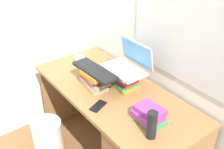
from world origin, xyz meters
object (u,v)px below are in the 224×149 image
at_px(book_stack_side, 149,115).
at_px(computer_mouse, 138,108).
at_px(water_bottle, 152,125).
at_px(laptop, 129,63).
at_px(book_stack_tall, 123,79).
at_px(keyboard, 95,70).
at_px(wastebasket, 48,136).
at_px(mug, 80,60).
at_px(book_stack_keyboard_riser, 95,80).
at_px(cell_phone, 98,106).

xyz_separation_m(book_stack_side, computer_mouse, (-0.13, 0.02, -0.03)).
bearing_deg(computer_mouse, water_bottle, -24.24).
distance_m(laptop, computer_mouse, 0.38).
distance_m(book_stack_tall, water_bottle, 0.59).
xyz_separation_m(keyboard, water_bottle, (0.68, -0.04, -0.06)).
bearing_deg(book_stack_tall, wastebasket, -128.72).
relative_size(mug, water_bottle, 0.64).
relative_size(book_stack_keyboard_riser, mug, 1.94).
bearing_deg(laptop, keyboard, -118.73).
distance_m(book_stack_tall, book_stack_keyboard_riser, 0.23).
bearing_deg(book_stack_keyboard_riser, computer_mouse, 10.20).
bearing_deg(book_stack_tall, computer_mouse, -20.10).
bearing_deg(cell_phone, laptop, 84.23).
height_order(keyboard, computer_mouse, keyboard).
xyz_separation_m(book_stack_keyboard_riser, book_stack_side, (0.56, 0.06, -0.02)).
relative_size(water_bottle, wastebasket, 0.60).
distance_m(keyboard, cell_phone, 0.30).
distance_m(book_stack_keyboard_riser, water_bottle, 0.68).
bearing_deg(book_stack_side, computer_mouse, 172.93).
bearing_deg(book_stack_side, water_bottle, -38.70).
relative_size(book_stack_tall, book_stack_side, 1.07).
distance_m(book_stack_keyboard_riser, cell_phone, 0.27).
height_order(keyboard, cell_phone, keyboard).
distance_m(laptop, keyboard, 0.28).
bearing_deg(book_stack_side, keyboard, -173.99).
distance_m(laptop, wastebasket, 1.06).
height_order(book_stack_keyboard_riser, laptop, laptop).
bearing_deg(book_stack_side, mug, 177.74).
distance_m(book_stack_keyboard_riser, keyboard, 0.08).
height_order(book_stack_keyboard_riser, mug, book_stack_keyboard_riser).
distance_m(laptop, water_bottle, 0.62).
distance_m(water_bottle, wastebasket, 1.22).
relative_size(book_stack_side, cell_phone, 1.59).
relative_size(keyboard, mug, 3.42).
height_order(book_stack_side, keyboard, keyboard).
relative_size(water_bottle, cell_phone, 1.40).
bearing_deg(book_stack_tall, book_stack_side, -16.29).
xyz_separation_m(keyboard, cell_phone, (0.23, -0.13, -0.15)).
height_order(computer_mouse, mug, mug).
bearing_deg(mug, laptop, 15.31).
relative_size(mug, cell_phone, 0.90).
xyz_separation_m(laptop, keyboard, (-0.13, -0.24, -0.05)).
xyz_separation_m(book_stack_keyboard_riser, keyboard, (0.00, 0.00, 0.08)).
distance_m(book_stack_keyboard_riser, laptop, 0.30).
bearing_deg(mug, wastebasket, -78.61).
bearing_deg(book_stack_side, cell_phone, -150.25).
relative_size(laptop, keyboard, 0.83).
xyz_separation_m(mug, water_bottle, (1.07, -0.13, 0.05)).
height_order(book_stack_tall, wastebasket, book_stack_tall).
xyz_separation_m(book_stack_tall, keyboard, (-0.13, -0.18, 0.08)).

